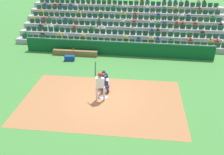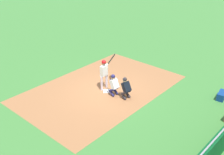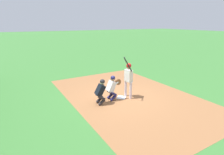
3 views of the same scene
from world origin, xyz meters
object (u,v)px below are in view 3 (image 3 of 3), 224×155
home_plate_marker (121,97)px  home_plate_umpire (101,91)px  catcher_crouching (112,86)px  batter_at_plate (128,76)px

home_plate_marker → home_plate_umpire: home_plate_umpire is taller
catcher_crouching → home_plate_umpire: bearing=-76.1°
home_plate_umpire → catcher_crouching: bearing=103.9°
batter_at_plate → home_plate_umpire: size_ratio=1.80×
home_plate_marker → batter_at_plate: 1.20m
catcher_crouching → home_plate_marker: bearing=87.2°
batter_at_plate → catcher_crouching: size_ratio=1.76×
home_plate_marker → batter_at_plate: bearing=69.3°
batter_at_plate → home_plate_umpire: bearing=-89.0°
batter_at_plate → home_plate_umpire: batter_at_plate is taller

